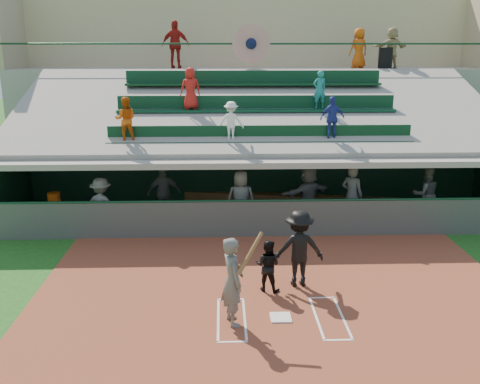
{
  "coord_description": "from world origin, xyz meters",
  "views": [
    {
      "loc": [
        -1.19,
        -10.01,
        5.48
      ],
      "look_at": [
        -0.73,
        3.5,
        1.8
      ],
      "focal_mm": 40.0,
      "sensor_mm": 36.0,
      "label": 1
    }
  ],
  "objects_px": {
    "home_plate": "(281,317)",
    "water_cooler": "(54,199)",
    "trash_bin": "(385,58)",
    "catcher": "(268,266)",
    "white_table": "(57,216)",
    "batter_at_plate": "(233,281)"
  },
  "relations": [
    {
      "from": "home_plate",
      "to": "water_cooler",
      "type": "bearing_deg",
      "value": 136.93
    },
    {
      "from": "water_cooler",
      "to": "trash_bin",
      "type": "bearing_deg",
      "value": 28.27
    },
    {
      "from": "catcher",
      "to": "water_cooler",
      "type": "distance_m",
      "value": 7.74
    },
    {
      "from": "water_cooler",
      "to": "white_table",
      "type": "bearing_deg",
      "value": 24.27
    },
    {
      "from": "white_table",
      "to": "trash_bin",
      "type": "height_order",
      "value": "trash_bin"
    },
    {
      "from": "catcher",
      "to": "white_table",
      "type": "relative_size",
      "value": 1.47
    },
    {
      "from": "home_plate",
      "to": "catcher",
      "type": "height_order",
      "value": "catcher"
    },
    {
      "from": "catcher",
      "to": "batter_at_plate",
      "type": "bearing_deg",
      "value": 81.88
    },
    {
      "from": "batter_at_plate",
      "to": "water_cooler",
      "type": "relative_size",
      "value": 5.1
    },
    {
      "from": "water_cooler",
      "to": "catcher",
      "type": "bearing_deg",
      "value": -36.66
    },
    {
      "from": "home_plate",
      "to": "white_table",
      "type": "height_order",
      "value": "white_table"
    },
    {
      "from": "catcher",
      "to": "trash_bin",
      "type": "xyz_separation_m",
      "value": [
        5.72,
        11.03,
        4.4
      ]
    },
    {
      "from": "home_plate",
      "to": "trash_bin",
      "type": "distance_m",
      "value": 14.45
    },
    {
      "from": "white_table",
      "to": "catcher",
      "type": "bearing_deg",
      "value": -34.67
    },
    {
      "from": "batter_at_plate",
      "to": "white_table",
      "type": "height_order",
      "value": "batter_at_plate"
    },
    {
      "from": "home_plate",
      "to": "batter_at_plate",
      "type": "relative_size",
      "value": 0.22
    },
    {
      "from": "batter_at_plate",
      "to": "trash_bin",
      "type": "relative_size",
      "value": 2.28
    },
    {
      "from": "catcher",
      "to": "water_cooler",
      "type": "relative_size",
      "value": 3.2
    },
    {
      "from": "home_plate",
      "to": "batter_at_plate",
      "type": "height_order",
      "value": "batter_at_plate"
    },
    {
      "from": "water_cooler",
      "to": "home_plate",
      "type": "bearing_deg",
      "value": -43.07
    },
    {
      "from": "batter_at_plate",
      "to": "water_cooler",
      "type": "height_order",
      "value": "batter_at_plate"
    },
    {
      "from": "batter_at_plate",
      "to": "water_cooler",
      "type": "xyz_separation_m",
      "value": [
        -5.37,
        6.12,
        0.01
      ]
    }
  ]
}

